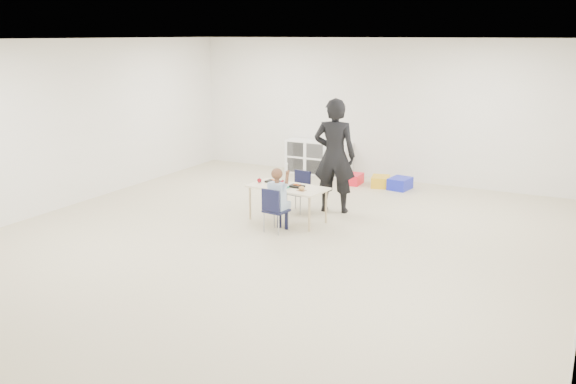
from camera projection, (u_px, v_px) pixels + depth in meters
The scene contains 16 objects.
room at pixel (270, 145), 8.32m from camera, with size 9.00×9.02×2.80m.
table at pixel (288, 204), 9.56m from camera, with size 1.29×0.75×0.56m.
chair_near at pixel (276, 210), 9.04m from camera, with size 0.33×0.31×0.68m, color black, non-canonical shape.
chair_far at pixel (298, 192), 10.05m from camera, with size 0.33×0.31×0.68m, color black, non-canonical shape.
child at pixel (276, 197), 9.00m from camera, with size 0.45×0.45×1.07m, color #ACC6E9, non-canonical shape.
lunch_tray_near at pixel (297, 186), 9.45m from camera, with size 0.22×0.16×0.03m, color black.
lunch_tray_far at pixel (273, 182), 9.75m from camera, with size 0.22×0.16×0.03m, color black.
milk_carton at pixel (286, 185), 9.36m from camera, with size 0.07×0.07×0.10m, color white.
bread_roll at pixel (302, 188), 9.24m from camera, with size 0.09×0.09×0.07m, color tan.
apple_near at pixel (283, 182), 9.61m from camera, with size 0.07×0.07×0.07m, color maroon.
apple_far at pixel (259, 180), 9.74m from camera, with size 0.07×0.07×0.07m, color maroon.
cubby_shelf at pixel (318, 158), 12.79m from camera, with size 1.40×0.40×0.70m, color white.
adult at pixel (334, 156), 9.93m from camera, with size 0.69×0.45×1.88m, color black.
bin_red at pixel (353, 179), 11.98m from camera, with size 0.32×0.42×0.20m, color red.
bin_yellow at pixel (380, 181), 11.77m from camera, with size 0.33×0.42×0.21m, color gold.
bin_blue at pixel (400, 184), 11.58m from camera, with size 0.35×0.45×0.22m, color #1821B4.
Camera 1 is at (3.98, -7.18, 2.87)m, focal length 38.00 mm.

